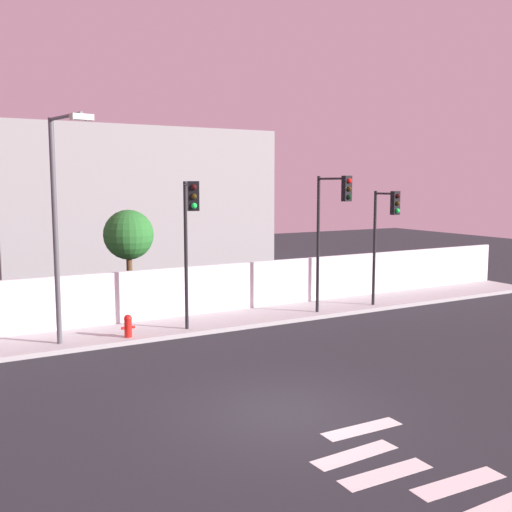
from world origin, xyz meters
name	(u,v)px	position (x,y,z in m)	size (l,w,h in m)	color
ground_plane	(284,412)	(0.00, 0.00, 0.00)	(80.00, 80.00, 0.00)	#23252A
sidewalk	(155,330)	(0.00, 8.20, 0.07)	(36.00, 2.40, 0.15)	#A6A6A6
perimeter_wall	(142,295)	(0.00, 9.49, 1.05)	(36.00, 0.18, 1.80)	silver
crosswalk_marking	(432,475)	(0.69, -3.67, 0.00)	(2.91, 4.75, 0.01)	silver
traffic_light_left	(190,223)	(0.72, 6.76, 3.74)	(0.60, 1.74, 4.92)	black
traffic_light_center	(333,215)	(6.36, 6.82, 3.87)	(0.45, 1.66, 5.12)	black
traffic_light_right	(386,223)	(9.05, 6.99, 3.47)	(0.36, 1.27, 4.56)	black
street_lamp_curbside	(59,211)	(-3.14, 7.43, 4.19)	(0.80, 2.32, 6.75)	#4C4C51
fire_hydrant	(128,325)	(-1.15, 7.44, 0.54)	(0.44, 0.26, 0.73)	red
roadside_tree_midleft	(129,236)	(0.04, 10.94, 3.07)	(1.86, 1.86, 4.03)	brown
low_building_distant	(135,199)	(4.42, 23.49, 4.05)	(15.55, 6.00, 8.10)	gray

